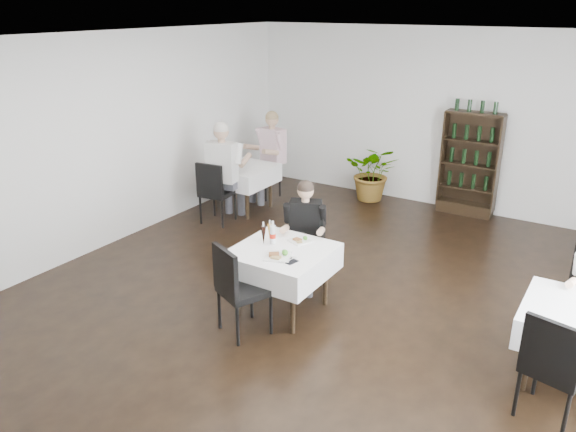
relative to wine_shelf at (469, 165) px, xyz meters
The scene contains 19 objects.
room_shell 4.40m from the wine_shelf, 97.92° to the right, with size 9.00×9.00×9.00m.
wine_shelf is the anchor object (origin of this frame).
main_table 4.41m from the wine_shelf, 101.78° to the right, with size 1.03×1.03×0.77m.
left_table 3.77m from the wine_shelf, 151.20° to the right, with size 0.98×0.98×0.77m.
potted_tree 1.66m from the wine_shelf, behind, with size 0.91×0.79×1.02m, color #20581E.
main_chair_far 3.81m from the wine_shelf, 105.70° to the right, with size 0.56×0.57×1.05m.
main_chair_near 5.10m from the wine_shelf, 101.66° to the right, with size 0.62×0.62×1.03m.
left_chair_far 3.48m from the wine_shelf, 163.69° to the right, with size 0.50×0.50×0.93m.
left_chair_near 4.19m from the wine_shelf, 141.60° to the right, with size 0.52×0.52×1.02m.
right_chair_near 5.11m from the wine_shelf, 67.07° to the right, with size 0.56×0.56×1.02m.
diner_main 3.80m from the wine_shelf, 105.04° to the right, with size 0.61×0.64×1.37m.
diner_left_far 3.40m from the wine_shelf, 160.25° to the right, with size 0.66×0.70×1.60m.
diner_left_near 4.00m from the wine_shelf, 143.33° to the right, with size 0.67×0.71×1.64m.
plate_far 4.12m from the wine_shelf, 101.68° to the right, with size 0.28×0.28×0.07m.
plate_near 4.60m from the wine_shelf, 100.25° to the right, with size 0.37×0.37×0.09m.
pilsner_dark 4.47m from the wine_shelf, 104.84° to the right, with size 0.06×0.06×0.28m.
pilsner_lager 4.36m from the wine_shelf, 105.09° to the right, with size 0.06×0.06×0.26m.
coke_bottle 4.37m from the wine_shelf, 104.23° to the right, with size 0.07×0.07×0.27m.
napkin_cutlery 4.59m from the wine_shelf, 98.48° to the right, with size 0.20×0.20×0.02m.
Camera 1 is at (2.79, -4.82, 3.35)m, focal length 35.00 mm.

